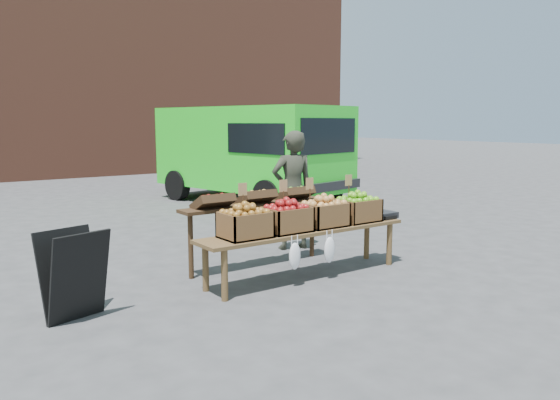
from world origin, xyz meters
TOP-DOWN VIEW (x-y plane):
  - ground at (0.00, 0.00)m, footprint 80.00×80.00m
  - brick_building at (0.00, 15.00)m, footprint 24.00×4.00m
  - delivery_van at (2.37, 5.32)m, footprint 3.00×5.04m
  - vendor at (0.38, 1.15)m, footprint 0.69×0.54m
  - chalkboard_sign at (-2.94, 0.08)m, footprint 0.62×0.44m
  - back_table at (-0.58, 0.64)m, footprint 2.10×0.44m
  - display_bench at (-0.37, -0.08)m, footprint 2.70×0.56m
  - crate_golden_apples at (-1.20, -0.08)m, footprint 0.50×0.40m
  - crate_russet_pears at (-0.65, -0.08)m, footprint 0.50×0.40m
  - crate_red_apples at (-0.10, -0.08)m, footprint 0.50×0.40m
  - crate_green_apples at (0.45, -0.08)m, footprint 0.50×0.40m
  - weighing_scale at (0.88, -0.08)m, footprint 0.34×0.30m

SIDE VIEW (x-z plane):
  - ground at x=0.00m, z-range 0.00..0.00m
  - display_bench at x=-0.37m, z-range 0.00..0.57m
  - chalkboard_sign at x=-2.94m, z-range 0.00..0.84m
  - back_table at x=-0.58m, z-range 0.00..1.04m
  - weighing_scale at x=0.88m, z-range 0.57..0.65m
  - crate_golden_apples at x=-1.20m, z-range 0.57..0.85m
  - crate_russet_pears at x=-0.65m, z-range 0.57..0.85m
  - crate_red_apples at x=-0.10m, z-range 0.57..0.85m
  - crate_green_apples at x=0.45m, z-range 0.57..0.85m
  - vendor at x=0.38m, z-range 0.00..1.68m
  - delivery_van at x=2.37m, z-range 0.00..2.11m
  - brick_building at x=0.00m, z-range 0.00..10.00m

